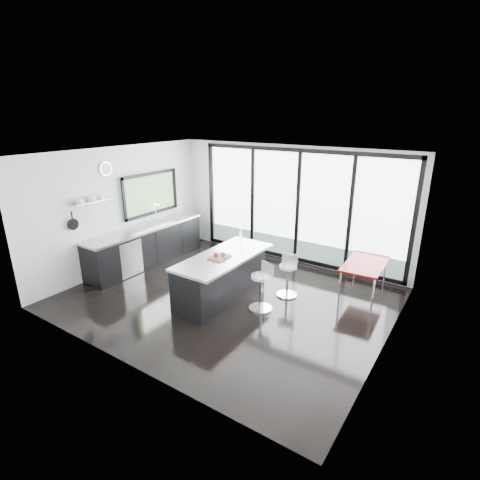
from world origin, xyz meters
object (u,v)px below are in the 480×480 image
Objects in this scene: island at (221,276)px; red_table at (363,278)px; bar_stool_near at (261,292)px; bar_stool_far at (287,281)px.

island is 2.86m from red_table.
bar_stool_near reaches higher than red_table.
red_table is at bearing 70.20° from bar_stool_near.
island reaches higher than red_table.
island is 3.36× the size of bar_stool_far.
bar_stool_far is 1.54m from red_table.
bar_stool_near is (0.90, 0.00, -0.11)m from island.
island is 1.76× the size of red_table.
island is at bearing -143.53° from red_table.
bar_stool_far is (0.16, 0.77, -0.02)m from bar_stool_near.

